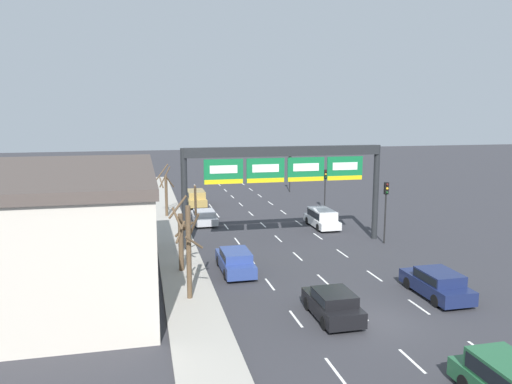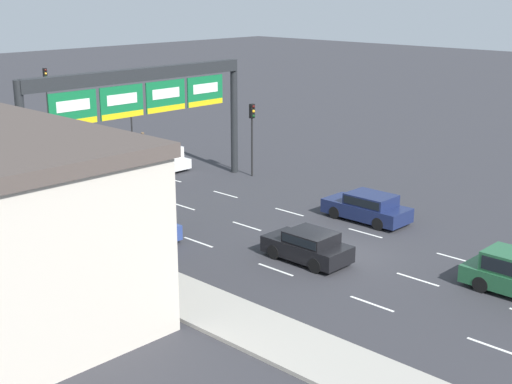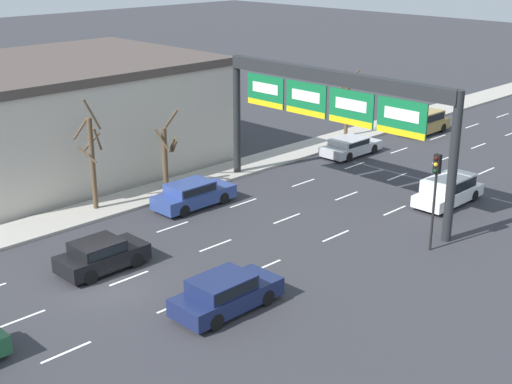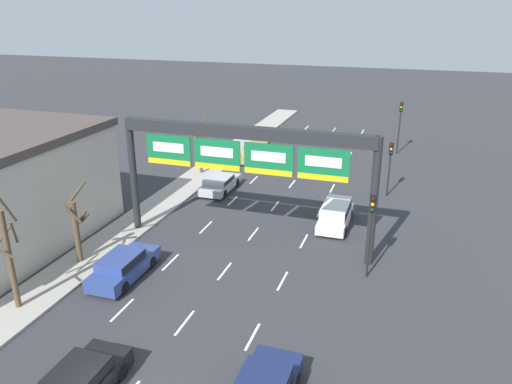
{
  "view_description": "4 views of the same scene",
  "coord_description": "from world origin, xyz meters",
  "views": [
    {
      "loc": [
        -10.33,
        -20.78,
        9.92
      ],
      "look_at": [
        -1.86,
        15.76,
        3.84
      ],
      "focal_mm": 35.0,
      "sensor_mm": 36.0,
      "label": 1
    },
    {
      "loc": [
        -24.52,
        -18.18,
        11.67
      ],
      "look_at": [
        -0.31,
        5.04,
        2.07
      ],
      "focal_mm": 50.0,
      "sensor_mm": 36.0,
      "label": 2
    },
    {
      "loc": [
        23.56,
        -14.61,
        13.72
      ],
      "look_at": [
        -0.22,
        8.93,
        1.94
      ],
      "focal_mm": 50.0,
      "sensor_mm": 36.0,
      "label": 3
    },
    {
      "loc": [
        9.16,
        -11.36,
        13.71
      ],
      "look_at": [
        0.6,
        14.71,
        3.4
      ],
      "focal_mm": 35.0,
      "sensor_mm": 36.0,
      "label": 4
    }
  ],
  "objects": [
    {
      "name": "lane_dashes",
      "position": [
        -0.0,
        13.5,
        0.01
      ],
      "size": [
        6.72,
        67.0,
        0.01
      ],
      "color": "white",
      "rests_on": "ground_plane"
    },
    {
      "name": "sign_gantry",
      "position": [
        0.0,
        14.34,
        5.89
      ],
      "size": [
        15.25,
        0.7,
        7.37
      ],
      "color": "#232628",
      "rests_on": "ground_plane"
    },
    {
      "name": "car_blue",
      "position": [
        -4.83,
        8.64,
        0.77
      ],
      "size": [
        1.85,
        4.7,
        1.44
      ],
      "color": "navy",
      "rests_on": "ground_plane"
    },
    {
      "name": "suv_gold",
      "position": [
        -4.8,
        31.28,
        0.93
      ],
      "size": [
        1.94,
        4.45,
        1.66
      ],
      "color": "#A88947",
      "rests_on": "ground_plane"
    },
    {
      "name": "car_silver",
      "position": [
        -5.0,
        22.65,
        0.66
      ],
      "size": [
        1.96,
        4.57,
        1.21
      ],
      "color": "#B7B7BC",
      "rests_on": "ground_plane"
    },
    {
      "name": "car_black",
      "position": [
        -1.55,
        0.65,
        0.76
      ],
      "size": [
        1.88,
        3.95,
        1.41
      ],
      "color": "black",
      "rests_on": "ground_plane"
    },
    {
      "name": "suv_white",
      "position": [
        4.73,
        18.94,
        0.88
      ],
      "size": [
        1.82,
        4.66,
        1.58
      ],
      "color": "silver",
      "rests_on": "ground_plane"
    },
    {
      "name": "traffic_light_near_gantry",
      "position": [
        7.58,
        37.87,
        3.59
      ],
      "size": [
        0.3,
        0.35,
        5.06
      ],
      "color": "black",
      "rests_on": "ground_plane"
    },
    {
      "name": "traffic_light_mid_block",
      "position": [
        7.55,
        25.69,
        3.0
      ],
      "size": [
        0.3,
        0.35,
        4.17
      ],
      "color": "black",
      "rests_on": "ground_plane"
    },
    {
      "name": "traffic_light_far_end",
      "position": [
        7.48,
        12.83,
        3.34
      ],
      "size": [
        0.3,
        0.35,
        4.68
      ],
      "color": "black",
      "rests_on": "ground_plane"
    },
    {
      "name": "tree_bare_closest",
      "position": [
        -8.15,
        26.16,
        2.52
      ],
      "size": [
        1.82,
        1.83,
        4.83
      ],
      "color": "brown",
      "rests_on": "sidewalk_left"
    },
    {
      "name": "tree_bare_second",
      "position": [
        -8.07,
        9.42,
        2.25
      ],
      "size": [
        1.59,
        1.49,
        4.63
      ],
      "color": "brown",
      "rests_on": "sidewalk_left"
    },
    {
      "name": "tree_bare_third",
      "position": [
        -8.06,
        4.53,
        3.01
      ],
      "size": [
        1.56,
        1.5,
        6.09
      ],
      "color": "brown",
      "rests_on": "sidewalk_left"
    }
  ]
}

